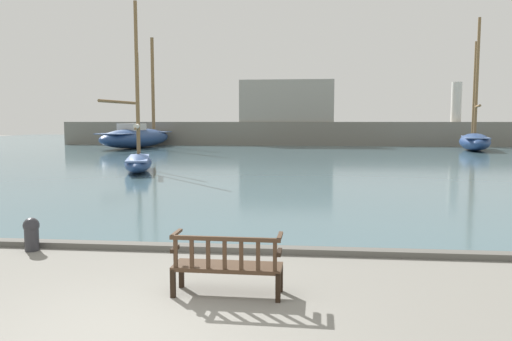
{
  "coord_description": "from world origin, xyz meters",
  "views": [
    {
      "loc": [
        2.16,
        -5.63,
        2.55
      ],
      "look_at": [
        0.49,
        10.0,
        1.0
      ],
      "focal_mm": 35.0,
      "sensor_mm": 36.0,
      "label": 1
    }
  ],
  "objects_px": {
    "park_bench": "(227,264)",
    "sailboat_nearest_starboard": "(137,135)",
    "mooring_bollard": "(31,232)",
    "sailboat_far_starboard": "(138,160)",
    "sailboat_mid_starboard": "(475,139)"
  },
  "relations": [
    {
      "from": "mooring_bollard",
      "to": "sailboat_far_starboard",
      "type": "bearing_deg",
      "value": 101.43
    },
    {
      "from": "park_bench",
      "to": "mooring_bollard",
      "type": "bearing_deg",
      "value": 153.67
    },
    {
      "from": "sailboat_far_starboard",
      "to": "park_bench",
      "type": "bearing_deg",
      "value": -66.71
    },
    {
      "from": "sailboat_nearest_starboard",
      "to": "mooring_bollard",
      "type": "bearing_deg",
      "value": -73.59
    },
    {
      "from": "sailboat_mid_starboard",
      "to": "sailboat_nearest_starboard",
      "type": "bearing_deg",
      "value": 178.19
    },
    {
      "from": "sailboat_far_starboard",
      "to": "sailboat_mid_starboard",
      "type": "bearing_deg",
      "value": 42.45
    },
    {
      "from": "sailboat_nearest_starboard",
      "to": "mooring_bollard",
      "type": "distance_m",
      "value": 37.8
    },
    {
      "from": "sailboat_far_starboard",
      "to": "sailboat_mid_starboard",
      "type": "relative_size",
      "value": 0.65
    },
    {
      "from": "sailboat_far_starboard",
      "to": "mooring_bollard",
      "type": "xyz_separation_m",
      "value": [
        2.97,
        -14.7,
        -0.28
      ]
    },
    {
      "from": "park_bench",
      "to": "sailboat_nearest_starboard",
      "type": "xyz_separation_m",
      "value": [
        -14.94,
        38.36,
        0.77
      ]
    },
    {
      "from": "park_bench",
      "to": "sailboat_nearest_starboard",
      "type": "bearing_deg",
      "value": 111.28
    },
    {
      "from": "park_bench",
      "to": "mooring_bollard",
      "type": "distance_m",
      "value": 4.76
    },
    {
      "from": "mooring_bollard",
      "to": "park_bench",
      "type": "bearing_deg",
      "value": -26.33
    },
    {
      "from": "sailboat_far_starboard",
      "to": "sailboat_mid_starboard",
      "type": "xyz_separation_m",
      "value": [
        22.51,
        20.6,
        0.36
      ]
    },
    {
      "from": "sailboat_mid_starboard",
      "to": "mooring_bollard",
      "type": "bearing_deg",
      "value": -118.97
    }
  ]
}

